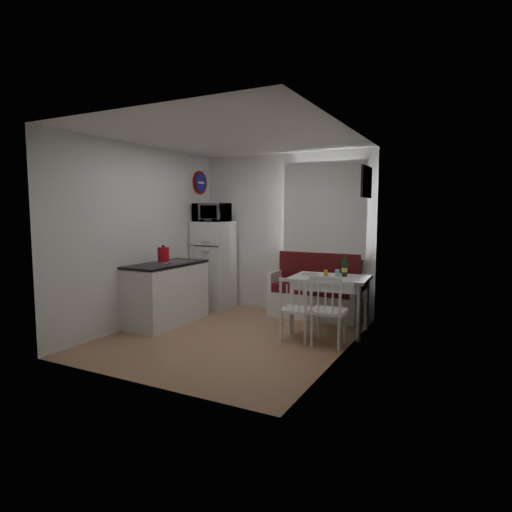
{
  "coord_description": "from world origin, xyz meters",
  "views": [
    {
      "loc": [
        2.84,
        -4.76,
        1.66
      ],
      "look_at": [
        0.11,
        0.5,
        1.04
      ],
      "focal_mm": 30.0,
      "sensor_mm": 36.0,
      "label": 1
    }
  ],
  "objects": [
    {
      "name": "picture_frame",
      "position": [
        1.48,
        1.1,
        2.05
      ],
      "size": [
        0.04,
        0.52,
        0.42
      ],
      "primitive_type": "cube",
      "color": "black",
      "rests_on": "wall_right"
    },
    {
      "name": "curtain",
      "position": [
        0.7,
        1.65,
        1.68
      ],
      "size": [
        1.35,
        0.02,
        1.5
      ],
      "primitive_type": "cube",
      "color": "white",
      "rests_on": "wall_back"
    },
    {
      "name": "floor",
      "position": [
        0.0,
        0.0,
        0.0
      ],
      "size": [
        3.0,
        3.5,
        0.02
      ],
      "primitive_type": "cube",
      "color": "tan",
      "rests_on": "ground"
    },
    {
      "name": "ceiling",
      "position": [
        0.0,
        0.0,
        2.6
      ],
      "size": [
        3.0,
        3.5,
        0.02
      ],
      "primitive_type": "cube",
      "color": "white",
      "rests_on": "wall_back"
    },
    {
      "name": "wall_front",
      "position": [
        0.0,
        -1.75,
        1.3
      ],
      "size": [
        3.0,
        0.02,
        2.6
      ],
      "primitive_type": "cube",
      "color": "white",
      "rests_on": "floor"
    },
    {
      "name": "window",
      "position": [
        0.7,
        1.72,
        1.62
      ],
      "size": [
        1.22,
        0.06,
        1.47
      ],
      "primitive_type": "cube",
      "color": "white",
      "rests_on": "wall_back"
    },
    {
      "name": "wall_right",
      "position": [
        1.5,
        0.0,
        1.3
      ],
      "size": [
        0.02,
        3.5,
        2.6
      ],
      "primitive_type": "cube",
      "color": "white",
      "rests_on": "floor"
    },
    {
      "name": "wall_sign",
      "position": [
        -1.47,
        1.45,
        2.15
      ],
      "size": [
        0.03,
        0.4,
        0.4
      ],
      "primitive_type": "cylinder",
      "rotation": [
        0.0,
        1.57,
        0.0
      ],
      "color": "navy",
      "rests_on": "wall_left"
    },
    {
      "name": "chair_left",
      "position": [
        0.83,
        0.18,
        0.51
      ],
      "size": [
        0.4,
        0.38,
        0.44
      ],
      "rotation": [
        0.0,
        0.0,
        0.03
      ],
      "color": "white",
      "rests_on": "floor"
    },
    {
      "name": "drinking_glass_blue",
      "position": [
        1.16,
        0.88,
        0.82
      ],
      "size": [
        0.06,
        0.06,
        0.1
      ],
      "primitive_type": "cylinder",
      "color": "#87D2E7",
      "rests_on": "dining_table"
    },
    {
      "name": "wall_back",
      "position": [
        0.0,
        1.75,
        1.3
      ],
      "size": [
        3.0,
        0.02,
        2.6
      ],
      "primitive_type": "cube",
      "color": "white",
      "rests_on": "floor"
    },
    {
      "name": "bench",
      "position": [
        0.63,
        1.51,
        0.33
      ],
      "size": [
        1.41,
        0.54,
        1.01
      ],
      "color": "white",
      "rests_on": "floor"
    },
    {
      "name": "kettle",
      "position": [
        -1.15,
        0.04,
        1.03
      ],
      "size": [
        0.2,
        0.2,
        0.27
      ],
      "primitive_type": "cylinder",
      "color": "red",
      "rests_on": "kitchen_counter"
    },
    {
      "name": "wall_left",
      "position": [
        -1.5,
        0.0,
        1.3
      ],
      "size": [
        0.02,
        3.5,
        2.6
      ],
      "primitive_type": "cube",
      "color": "white",
      "rests_on": "floor"
    },
    {
      "name": "wine_bottle",
      "position": [
        1.25,
        0.93,
        0.93
      ],
      "size": [
        0.08,
        0.08,
        0.31
      ],
      "primitive_type": null,
      "color": "#16451A",
      "rests_on": "dining_table"
    },
    {
      "name": "microwave",
      "position": [
        -1.18,
        1.35,
        1.64
      ],
      "size": [
        0.56,
        0.38,
        0.31
      ],
      "primitive_type": "imported",
      "color": "white",
      "rests_on": "fridge"
    },
    {
      "name": "plate",
      "position": [
        0.78,
        0.85,
        0.78
      ],
      "size": [
        0.23,
        0.23,
        0.02
      ],
      "primitive_type": "cylinder",
      "color": "white",
      "rests_on": "dining_table"
    },
    {
      "name": "chair_right",
      "position": [
        1.25,
        0.17,
        0.55
      ],
      "size": [
        0.44,
        0.42,
        0.47
      ],
      "rotation": [
        0.0,
        0.0,
        0.07
      ],
      "color": "white",
      "rests_on": "floor"
    },
    {
      "name": "dining_table",
      "position": [
        1.08,
        0.83,
        0.68
      ],
      "size": [
        1.07,
        0.79,
        0.77
      ],
      "rotation": [
        0.0,
        0.0,
        0.07
      ],
      "color": "white",
      "rests_on": "floor"
    },
    {
      "name": "fridge",
      "position": [
        -1.18,
        1.4,
        0.74
      ],
      "size": [
        0.59,
        0.59,
        1.48
      ],
      "primitive_type": "cube",
      "color": "white",
      "rests_on": "floor"
    },
    {
      "name": "kitchen_counter",
      "position": [
        -1.2,
        0.16,
        0.46
      ],
      "size": [
        0.62,
        1.32,
        1.16
      ],
      "color": "white",
      "rests_on": "floor"
    },
    {
      "name": "drinking_glass_orange",
      "position": [
        1.03,
        0.78,
        0.82
      ],
      "size": [
        0.06,
        0.06,
        0.1
      ],
      "primitive_type": "cylinder",
      "color": "orange",
      "rests_on": "dining_table"
    }
  ]
}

